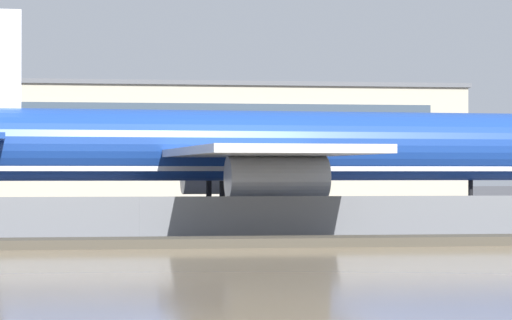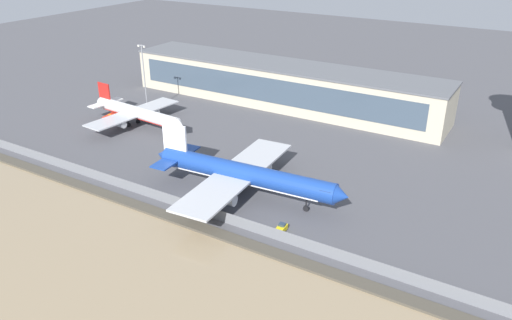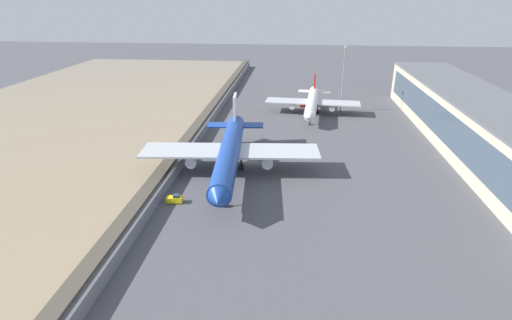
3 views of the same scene
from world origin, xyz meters
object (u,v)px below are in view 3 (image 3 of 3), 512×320
object	(u,v)px
baggage_tug	(175,199)
apron_light_mast_apron_west	(343,75)
cargo_jet_blue	(230,152)
ops_van	(307,103)
passenger_jet_white_red	(312,102)

from	to	relation	value
baggage_tug	apron_light_mast_apron_west	bearing A→B (deg)	151.10
cargo_jet_blue	ops_van	world-z (taller)	cargo_jet_blue
ops_van	cargo_jet_blue	bearing A→B (deg)	-17.06
passenger_jet_white_red	ops_van	size ratio (longest dim) A/B	7.08
cargo_jet_blue	apron_light_mast_apron_west	size ratio (longest dim) A/B	2.13
cargo_jet_blue	passenger_jet_white_red	world-z (taller)	cargo_jet_blue
apron_light_mast_apron_west	cargo_jet_blue	bearing A→B (deg)	-28.42
apron_light_mast_apron_west	ops_van	bearing A→B (deg)	-112.75
passenger_jet_white_red	baggage_tug	size ratio (longest dim) A/B	11.72
passenger_jet_white_red	apron_light_mast_apron_west	xyz separation A→B (m)	(-5.09, 10.40, 8.45)
apron_light_mast_apron_west	passenger_jet_white_red	bearing A→B (deg)	-63.93
cargo_jet_blue	apron_light_mast_apron_west	bearing A→B (deg)	151.58
cargo_jet_blue	ops_van	bearing A→B (deg)	162.94
baggage_tug	ops_van	xyz separation A→B (m)	(-77.63, 28.15, 0.47)
cargo_jet_blue	baggage_tug	distance (m)	18.20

